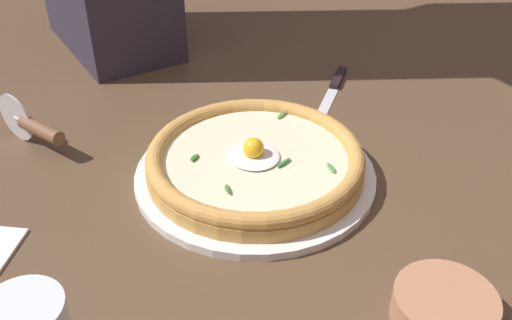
{
  "coord_description": "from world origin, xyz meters",
  "views": [
    {
      "loc": [
        -0.59,
        0.31,
        0.49
      ],
      "look_at": [
        -0.0,
        0.01,
        0.03
      ],
      "focal_mm": 39.75,
      "sensor_mm": 36.0,
      "label": 1
    }
  ],
  "objects_px": {
    "table_knife": "(334,87)",
    "side_bowl": "(444,308)",
    "pizza_cutter": "(33,126)",
    "pizza": "(256,160)"
  },
  "relations": [
    {
      "from": "side_bowl",
      "to": "pizza",
      "type": "bearing_deg",
      "value": 10.0
    },
    {
      "from": "pizza",
      "to": "side_bowl",
      "type": "relative_size",
      "value": 2.83
    },
    {
      "from": "side_bowl",
      "to": "pizza_cutter",
      "type": "xyz_separation_m",
      "value": [
        0.55,
        0.32,
        0.02
      ]
    },
    {
      "from": "pizza",
      "to": "table_knife",
      "type": "relative_size",
      "value": 1.79
    },
    {
      "from": "pizza",
      "to": "table_knife",
      "type": "height_order",
      "value": "pizza"
    },
    {
      "from": "pizza",
      "to": "pizza_cutter",
      "type": "xyz_separation_m",
      "value": [
        0.23,
        0.26,
        0.01
      ]
    },
    {
      "from": "table_knife",
      "to": "side_bowl",
      "type": "bearing_deg",
      "value": 157.97
    },
    {
      "from": "pizza",
      "to": "pizza_cutter",
      "type": "distance_m",
      "value": 0.35
    },
    {
      "from": "pizza_cutter",
      "to": "pizza",
      "type": "bearing_deg",
      "value": -131.16
    },
    {
      "from": "side_bowl",
      "to": "pizza_cutter",
      "type": "distance_m",
      "value": 0.64
    }
  ]
}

